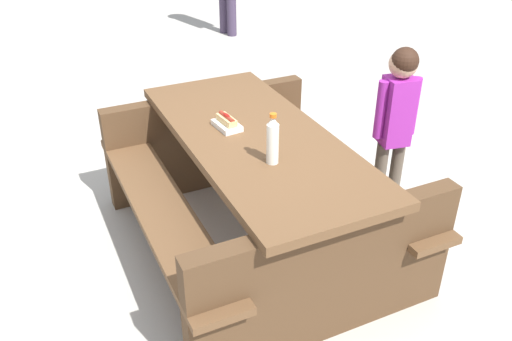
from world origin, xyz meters
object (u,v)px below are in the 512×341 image
Objects in this scene: picnic_table at (256,183)px; soda_bottle at (273,140)px; child_in_coat at (397,112)px; hotdog_tray at (227,123)px.

soda_bottle reaches higher than picnic_table.
picnic_table is 0.97m from child_in_coat.
child_in_coat is (0.04, -1.05, -0.06)m from hotdog_tray.
soda_bottle is at bearing -161.65° from hotdog_tray.
hotdog_tray reaches higher than picnic_table.
soda_bottle is 0.24× the size of child_in_coat.
picnic_table is 0.38m from hotdog_tray.
picnic_table is 7.71× the size of soda_bottle.
child_in_coat is at bearing -80.10° from picnic_table.
picnic_table is 1.82× the size of child_in_coat.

